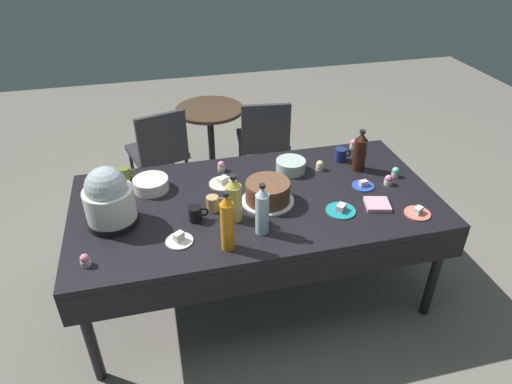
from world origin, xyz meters
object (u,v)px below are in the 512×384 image
Objects in this scene: soda_bottle_water at (262,210)px; maroon_chair_left at (159,148)px; dessert_plate_teal at (341,210)px; cupcake_cocoa at (320,166)px; round_cafe_table at (211,131)px; slow_cooker at (109,199)px; coffee_mug_black at (196,214)px; soda_bottle_orange_juice at (227,223)px; dessert_plate_cobalt at (363,185)px; cupcake_vanilla at (388,180)px; coffee_mug_tan at (213,203)px; dessert_plate_coral at (418,212)px; dessert_plate_cream at (223,182)px; cupcake_rose at (221,166)px; potluck_table at (256,207)px; frosted_layer_cake at (268,192)px; cupcake_mint at (353,144)px; soda_bottle_cola at (360,152)px; soda_bottle_ginger_ale at (234,199)px; coffee_mug_navy at (341,155)px; dessert_plate_white at (179,239)px; ceramic_snack_bowl at (151,184)px; cupcake_lemon at (395,172)px; maroon_chair_right at (264,137)px; glass_salad_bowl at (291,166)px; coffee_mug_olive at (125,174)px.

maroon_chair_left is at bearing 106.54° from soda_bottle_water.
maroon_chair_left reaches higher than dessert_plate_teal.
cupcake_cocoa is 1.44m from round_cafe_table.
slow_cooker is 0.84m from soda_bottle_water.
coffee_mug_black reaches higher than round_cafe_table.
dessert_plate_teal is 0.73m from soda_bottle_orange_juice.
dessert_plate_cobalt is 0.16m from cupcake_vanilla.
soda_bottle_orange_juice is at bearing -139.10° from cupcake_cocoa.
coffee_mug_tan is (-0.23, 0.27, -0.10)m from soda_bottle_water.
dessert_plate_coral is 1.19m from dessert_plate_cream.
cupcake_vanilla and cupcake_rose have the same top height.
potluck_table is 32.59× the size of cupcake_vanilla.
frosted_layer_cake is at bearing 152.99° from dessert_plate_teal.
cupcake_cocoa is (0.64, -0.15, 0.00)m from cupcake_rose.
soda_bottle_orange_juice reaches higher than cupcake_rose.
dessert_plate_teal is 2.60× the size of cupcake_mint.
cupcake_cocoa is 0.28m from soda_bottle_cola.
soda_bottle_cola and soda_bottle_ginger_ale have the same top height.
coffee_mug_tan is 0.95× the size of coffee_mug_navy.
dessert_plate_coral is 1.30× the size of coffee_mug_black.
dessert_plate_coral is (0.42, -0.13, -0.00)m from dessert_plate_teal.
dessert_plate_white is at bearing -123.36° from coffee_mug_black.
potluck_table is 0.67m from ceramic_snack_bowl.
cupcake_lemon is 1.42m from maroon_chair_right.
glass_salad_bowl is at bearing 59.51° from soda_bottle_water.
coffee_mug_olive is (-1.61, -0.07, 0.01)m from cupcake_mint.
ceramic_snack_bowl is 1.33m from dessert_plate_cobalt.
dessert_plate_teal is 2.60× the size of cupcake_rose.
maroon_chair_right is (1.16, 0.91, -0.30)m from coffee_mug_olive.
soda_bottle_water is at bearing -138.15° from cupcake_mint.
slow_cooker is 0.42× the size of maroon_chair_right.
frosted_layer_cake is 0.40m from glass_salad_bowl.
soda_bottle_cola is at bearing -1.68° from dessert_plate_cream.
glass_salad_bowl is at bearing -74.40° from round_cafe_table.
soda_bottle_orange_juice is at bearing -178.25° from dessert_plate_coral.
dessert_plate_coral is 1.07m from soda_bottle_ginger_ale.
dessert_plate_white is 2.19× the size of cupcake_mint.
soda_bottle_cola is at bearing -10.56° from glass_salad_bowl.
coffee_mug_navy is (1.29, 0.07, 0.01)m from ceramic_snack_bowl.
soda_bottle_water reaches higher than round_cafe_table.
dessert_plate_coral is 0.53× the size of soda_bottle_cola.
dessert_plate_coral is (0.81, -0.33, -0.06)m from frosted_layer_cake.
cupcake_cocoa is 1.11m from maroon_chair_right.
cupcake_cocoa is 0.82m from coffee_mug_tan.
coffee_mug_navy is (0.83, -0.06, 0.01)m from cupcake_rose.
potluck_table is 15.71× the size of dessert_plate_cobalt.
soda_bottle_orange_juice is (0.24, -0.11, 0.15)m from dessert_plate_white.
coffee_mug_black is (-0.44, -0.08, -0.02)m from frosted_layer_cake.
dessert_plate_cream is at bearing 57.69° from coffee_mug_black.
slow_cooker reaches higher than cupcake_cocoa.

